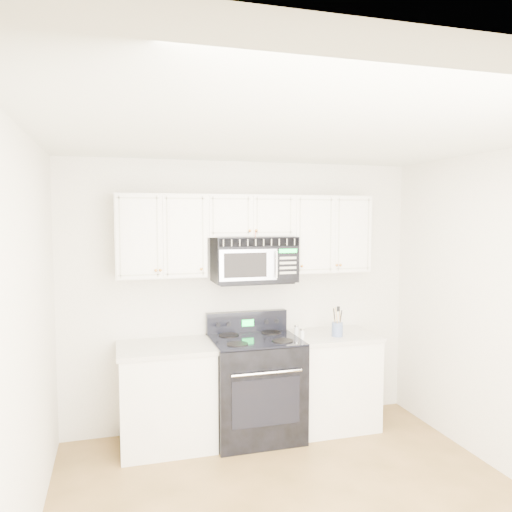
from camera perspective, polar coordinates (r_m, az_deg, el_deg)
name	(u,v)px	position (r m, az deg, el deg)	size (l,w,h in m)	color
room	(311,334)	(3.32, 6.25, -8.86)	(3.51, 3.51, 2.61)	olive
base_cabinet_left	(167,399)	(4.74, -10.18, -15.79)	(0.86, 0.65, 0.92)	white
base_cabinet_right	(330,383)	(5.14, 8.43, -14.14)	(0.86, 0.65, 0.92)	white
range	(255,385)	(4.84, -0.11, -14.56)	(0.81, 0.73, 1.13)	black
upper_cabinets	(248,231)	(4.74, -0.95, 2.90)	(2.44, 0.37, 0.75)	white
microwave	(254,259)	(4.74, -0.23, -0.36)	(0.78, 0.44, 0.43)	black
utensil_crock	(337,329)	(4.90, 9.27, -8.20)	(0.11, 0.11, 0.29)	slate
shaker_salt	(297,330)	(4.87, 4.67, -8.47)	(0.04, 0.04, 0.10)	white
shaker_pepper	(302,334)	(4.76, 5.31, -8.83)	(0.04, 0.04, 0.10)	white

